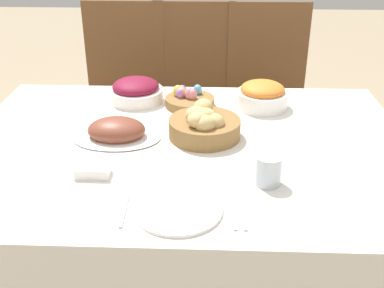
{
  "coord_description": "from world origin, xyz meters",
  "views": [
    {
      "loc": [
        0.08,
        -1.44,
        1.46
      ],
      "look_at": [
        0.03,
        -0.08,
        0.77
      ],
      "focal_mm": 45.0,
      "sensor_mm": 36.0,
      "label": 1
    }
  ],
  "objects_px": {
    "chair_far_center": "(193,98)",
    "drinking_cup": "(268,170)",
    "chair_far_left": "(124,97)",
    "ham_platter": "(117,131)",
    "egg_basket": "(189,99)",
    "fork": "(125,209)",
    "butter_dish": "(93,171)",
    "bread_basket": "(204,125)",
    "beet_salad_bowl": "(136,91)",
    "dinner_plate": "(179,209)",
    "knife": "(233,211)",
    "chair_far_right": "(267,99)",
    "carrot_bowl": "(262,95)",
    "spoon": "(245,212)"
  },
  "relations": [
    {
      "from": "chair_far_left",
      "to": "butter_dish",
      "type": "height_order",
      "value": "chair_far_left"
    },
    {
      "from": "dinner_plate",
      "to": "butter_dish",
      "type": "relative_size",
      "value": 2.35
    },
    {
      "from": "chair_far_center",
      "to": "beet_salad_bowl",
      "type": "xyz_separation_m",
      "value": [
        -0.21,
        -0.55,
        0.24
      ]
    },
    {
      "from": "beet_salad_bowl",
      "to": "dinner_plate",
      "type": "height_order",
      "value": "beet_salad_bowl"
    },
    {
      "from": "dinner_plate",
      "to": "fork",
      "type": "bearing_deg",
      "value": 180.0
    },
    {
      "from": "egg_basket",
      "to": "dinner_plate",
      "type": "height_order",
      "value": "egg_basket"
    },
    {
      "from": "egg_basket",
      "to": "chair_far_left",
      "type": "bearing_deg",
      "value": 122.31
    },
    {
      "from": "fork",
      "to": "drinking_cup",
      "type": "bearing_deg",
      "value": 19.16
    },
    {
      "from": "ham_platter",
      "to": "knife",
      "type": "xyz_separation_m",
      "value": [
        0.38,
        -0.42,
        -0.02
      ]
    },
    {
      "from": "ham_platter",
      "to": "spoon",
      "type": "bearing_deg",
      "value": -45.77
    },
    {
      "from": "carrot_bowl",
      "to": "beet_salad_bowl",
      "type": "height_order",
      "value": "carrot_bowl"
    },
    {
      "from": "dinner_plate",
      "to": "butter_dish",
      "type": "xyz_separation_m",
      "value": [
        -0.27,
        0.17,
        0.01
      ]
    },
    {
      "from": "egg_basket",
      "to": "carrot_bowl",
      "type": "bearing_deg",
      "value": -1.1
    },
    {
      "from": "egg_basket",
      "to": "ham_platter",
      "type": "relative_size",
      "value": 0.64
    },
    {
      "from": "beet_salad_bowl",
      "to": "ham_platter",
      "type": "bearing_deg",
      "value": -92.8
    },
    {
      "from": "dinner_plate",
      "to": "spoon",
      "type": "height_order",
      "value": "dinner_plate"
    },
    {
      "from": "chair_far_left",
      "to": "drinking_cup",
      "type": "xyz_separation_m",
      "value": [
        0.63,
        -1.17,
        0.24
      ]
    },
    {
      "from": "chair_far_right",
      "to": "egg_basket",
      "type": "height_order",
      "value": "chair_far_right"
    },
    {
      "from": "chair_far_right",
      "to": "chair_far_left",
      "type": "height_order",
      "value": "same"
    },
    {
      "from": "drinking_cup",
      "to": "chair_far_right",
      "type": "bearing_deg",
      "value": 83.63
    },
    {
      "from": "ham_platter",
      "to": "drinking_cup",
      "type": "bearing_deg",
      "value": -29.53
    },
    {
      "from": "egg_basket",
      "to": "fork",
      "type": "xyz_separation_m",
      "value": [
        -0.14,
        -0.73,
        -0.02
      ]
    },
    {
      "from": "carrot_bowl",
      "to": "knife",
      "type": "xyz_separation_m",
      "value": [
        -0.14,
        -0.72,
        -0.05
      ]
    },
    {
      "from": "bread_basket",
      "to": "ham_platter",
      "type": "bearing_deg",
      "value": -176.01
    },
    {
      "from": "egg_basket",
      "to": "fork",
      "type": "distance_m",
      "value": 0.74
    },
    {
      "from": "bread_basket",
      "to": "dinner_plate",
      "type": "height_order",
      "value": "bread_basket"
    },
    {
      "from": "beet_salad_bowl",
      "to": "chair_far_right",
      "type": "bearing_deg",
      "value": 42.44
    },
    {
      "from": "egg_basket",
      "to": "beet_salad_bowl",
      "type": "bearing_deg",
      "value": 168.78
    },
    {
      "from": "bread_basket",
      "to": "beet_salad_bowl",
      "type": "distance_m",
      "value": 0.43
    },
    {
      "from": "knife",
      "to": "butter_dish",
      "type": "height_order",
      "value": "butter_dish"
    },
    {
      "from": "egg_basket",
      "to": "drinking_cup",
      "type": "height_order",
      "value": "drinking_cup"
    },
    {
      "from": "ham_platter",
      "to": "egg_basket",
      "type": "bearing_deg",
      "value": 52.6
    },
    {
      "from": "dinner_plate",
      "to": "fork",
      "type": "height_order",
      "value": "dinner_plate"
    },
    {
      "from": "ham_platter",
      "to": "fork",
      "type": "xyz_separation_m",
      "value": [
        0.1,
        -0.42,
        -0.02
      ]
    },
    {
      "from": "drinking_cup",
      "to": "egg_basket",
      "type": "bearing_deg",
      "value": 113.51
    },
    {
      "from": "chair_far_center",
      "to": "drinking_cup",
      "type": "distance_m",
      "value": 1.22
    },
    {
      "from": "egg_basket",
      "to": "beet_salad_bowl",
      "type": "relative_size",
      "value": 0.89
    },
    {
      "from": "beet_salad_bowl",
      "to": "butter_dish",
      "type": "distance_m",
      "value": 0.6
    },
    {
      "from": "butter_dish",
      "to": "bread_basket",
      "type": "bearing_deg",
      "value": 40.04
    },
    {
      "from": "chair_far_left",
      "to": "ham_platter",
      "type": "xyz_separation_m",
      "value": [
        0.14,
        -0.9,
        0.23
      ]
    },
    {
      "from": "chair_far_center",
      "to": "fork",
      "type": "xyz_separation_m",
      "value": [
        -0.13,
        -1.32,
        0.2
      ]
    },
    {
      "from": "carrot_bowl",
      "to": "fork",
      "type": "height_order",
      "value": "carrot_bowl"
    },
    {
      "from": "bread_basket",
      "to": "fork",
      "type": "height_order",
      "value": "bread_basket"
    },
    {
      "from": "egg_basket",
      "to": "beet_salad_bowl",
      "type": "xyz_separation_m",
      "value": [
        -0.22,
        0.04,
        0.02
      ]
    },
    {
      "from": "chair_far_left",
      "to": "bread_basket",
      "type": "bearing_deg",
      "value": -62.53
    },
    {
      "from": "chair_far_right",
      "to": "fork",
      "type": "relative_size",
      "value": 6.19
    },
    {
      "from": "chair_far_center",
      "to": "chair_far_right",
      "type": "height_order",
      "value": "same"
    },
    {
      "from": "bread_basket",
      "to": "knife",
      "type": "distance_m",
      "value": 0.45
    },
    {
      "from": "beet_salad_bowl",
      "to": "fork",
      "type": "relative_size",
      "value": 1.35
    },
    {
      "from": "chair_far_right",
      "to": "drinking_cup",
      "type": "bearing_deg",
      "value": -97.37
    }
  ]
}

